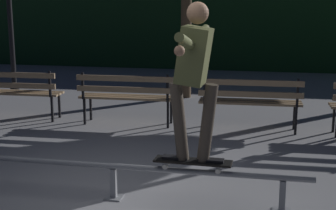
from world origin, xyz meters
TOP-DOWN VIEW (x-y plane):
  - ground_plane at (0.00, 0.00)m, footprint 90.00×90.00m
  - hedge_backdrop at (0.00, 10.52)m, footprint 24.00×1.20m
  - grind_rail at (-0.00, 0.17)m, footprint 4.05×0.18m
  - skateboard at (0.84, 0.17)m, footprint 0.79×0.23m
  - skateboarder at (0.84, 0.17)m, footprint 0.62×1.41m
  - park_bench_leftmost at (-2.74, 3.17)m, footprint 1.61×0.46m
  - park_bench_left_center at (-0.73, 3.17)m, footprint 1.61×0.46m
  - park_bench_right_center at (1.28, 3.17)m, footprint 1.61×0.46m

SIDE VIEW (x-z plane):
  - ground_plane at x=0.00m, z-range 0.00..0.00m
  - grind_rail at x=0.00m, z-range 0.11..0.49m
  - skateboard at x=0.84m, z-range 0.41..0.50m
  - park_bench_leftmost at x=-2.74m, z-range 0.10..0.98m
  - park_bench_left_center at x=-0.73m, z-range 0.10..0.98m
  - park_bench_right_center at x=1.28m, z-range 0.10..0.98m
  - hedge_backdrop at x=0.00m, z-range 0.00..2.04m
  - skateboarder at x=0.84m, z-range 0.61..2.17m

